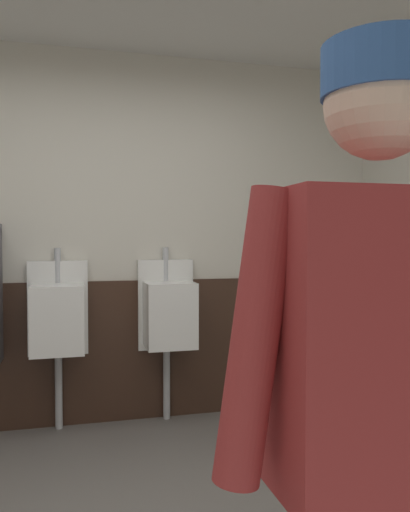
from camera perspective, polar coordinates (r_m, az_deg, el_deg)
wall_back at (r=3.72m, az=-11.79°, el=2.05°), size 4.76×0.12×2.62m
wainscot_band_back at (r=3.73m, az=-11.64°, el=-10.47°), size 4.16×0.03×1.00m
urinal_middle at (r=3.54m, az=-16.20°, el=-6.66°), size 0.40×0.34×1.24m
urinal_right at (r=3.60m, az=-4.09°, el=-6.45°), size 0.40×0.34×1.24m
person at (r=1.10m, az=19.04°, el=-14.62°), size 0.65×0.60×1.68m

